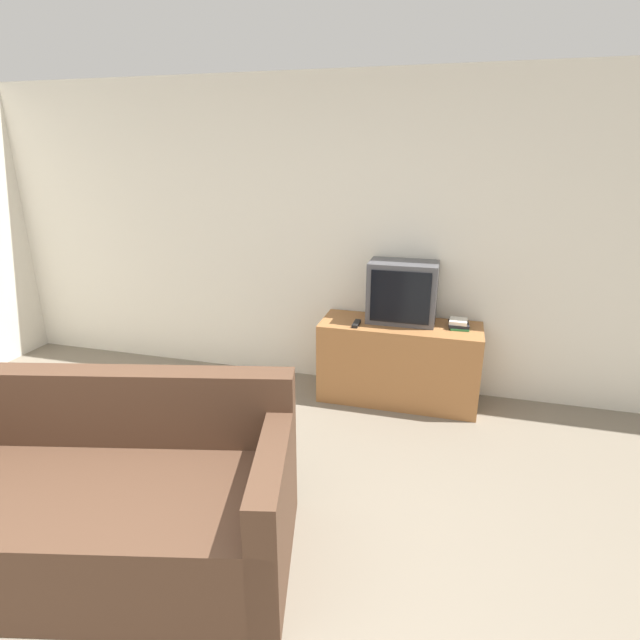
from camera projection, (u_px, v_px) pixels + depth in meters
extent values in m
cube|color=silver|center=(311.00, 236.00, 4.30)|extent=(9.00, 0.06, 2.60)
cube|color=#9E6638|center=(399.00, 362.00, 4.14)|extent=(1.29, 0.48, 0.67)
cube|color=#4C4C51|center=(403.00, 292.00, 4.03)|extent=(0.54, 0.32, 0.49)
cube|color=black|center=(400.00, 298.00, 3.88)|extent=(0.46, 0.01, 0.41)
cube|color=#4C3323|center=(74.00, 521.00, 2.52)|extent=(2.34, 1.39, 0.47)
cube|color=#4C3323|center=(95.00, 406.00, 2.73)|extent=(2.17, 0.66, 0.43)
cube|color=#4C3323|center=(275.00, 507.00, 2.45)|extent=(0.35, 0.92, 0.71)
cube|color=#2D753D|center=(459.00, 327.00, 3.95)|extent=(0.15, 0.18, 0.02)
cube|color=black|center=(459.00, 324.00, 3.95)|extent=(0.17, 0.17, 0.02)
cube|color=silver|center=(458.00, 321.00, 3.94)|extent=(0.14, 0.15, 0.03)
cube|color=black|center=(356.00, 324.00, 4.01)|extent=(0.05, 0.17, 0.02)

